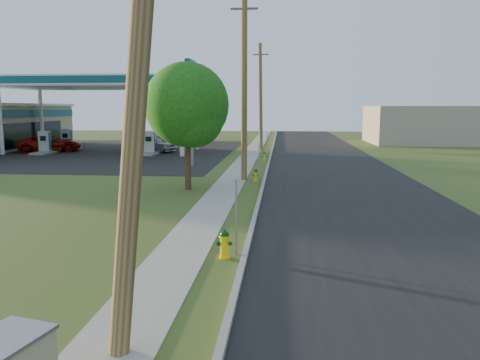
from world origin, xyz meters
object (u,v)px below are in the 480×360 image
Objects in this scene: fuel_pump_nw at (45,145)px; car_silver at (153,143)px; utility_pole_far at (261,97)px; hydrant_near at (224,244)px; fuel_pump_se at (162,142)px; tree_verge at (189,108)px; utility_pole_near at (140,38)px; fuel_pump_ne at (150,146)px; hydrant_mid at (256,176)px; fuel_pump_sw at (67,142)px; tree_lot at (199,95)px; hydrant_far at (264,157)px; car_red at (51,143)px; utility_pole_mid at (244,86)px; price_pylon at (191,82)px.

car_silver is (8.63, 2.23, 0.03)m from fuel_pump_nw.
utility_pole_far is 12.28× the size of hydrant_near.
fuel_pump_se is 21.49m from tree_verge.
utility_pole_far is 10.49m from car_silver.
utility_pole_near is 36.34m from fuel_pump_se.
utility_pole_near is at bearing -141.27° from car_silver.
fuel_pump_nw is 9.00m from fuel_pump_ne.
hydrant_near is 1.11× the size of hydrant_mid.
fuel_pump_sw is (-9.00, 4.00, 0.00)m from fuel_pump_ne.
tree_lot reaches higher than hydrant_far.
car_silver is (-9.27, -2.77, -4.05)m from utility_pole_far.
car_red is at bearing 124.10° from hydrant_near.
car_red is at bearing 141.01° from hydrant_mid.
fuel_pump_se is at bearing -102.23° from tree_lot.
utility_pole_near is 1.19× the size of tree_lot.
fuel_pump_se is 9.66m from car_red.
hydrant_near is (0.58, -13.15, -4.57)m from utility_pole_mid.
utility_pole_far is 13.11m from price_pylon.
tree_verge is (-2.30, 14.79, -0.99)m from utility_pole_near.
utility_pole_mid is at bearing -43.52° from fuel_pump_sw.
price_pylon is 8.85× the size of hydrant_near.
fuel_pump_nw is 0.47× the size of price_pylon.
fuel_pump_sw is 9.00m from fuel_pump_se.
hydrant_mid is at bearing -54.94° from fuel_pump_ne.
fuel_pump_se is at bearing 113.50° from price_pylon.
fuel_pump_sw is (-17.90, 35.00, -4.08)m from utility_pole_near.
hydrant_far is (9.63, -4.06, -0.39)m from fuel_pump_ne.
price_pylon is at bearing 126.67° from hydrant_mid.
hydrant_near is at bearing -90.41° from hydrant_far.
fuel_pump_nw is (-17.90, 13.00, -4.23)m from utility_pole_mid.
fuel_pump_se is at bearing 107.45° from hydrant_near.
utility_pole_mid is at bearing 90.00° from utility_pole_near.
tree_lot is at bearing 105.28° from utility_pole_mid.
utility_pole_far is at bearing 3.20° from fuel_pump_sw.
car_silver is at bearing 110.70° from tree_verge.
tree_lot is at bearing 106.28° from hydrant_mid.
hydrant_near is at bearing -137.72° from car_silver.
car_red reaches higher than hydrant_far.
hydrant_near is at bearing -78.93° from tree_lot.
utility_pole_near is 18.00m from utility_pole_mid.
hydrant_near is (0.58, 4.85, -4.42)m from utility_pole_near.
hydrant_mid is 0.13× the size of car_red.
hydrant_far is at bearing 88.44° from utility_pole_near.
hydrant_near is (9.48, -30.15, -0.34)m from fuel_pump_se.
car_silver reaches higher than hydrant_far.
fuel_pump_ne is (-8.90, 31.00, -4.08)m from utility_pole_near.
fuel_pump_ne is at bearing -90.00° from fuel_pump_se.
price_pylon reaches higher than car_silver.
tree_verge is 29.31m from tree_lot.
fuel_pump_nw is at bearing 125.24° from hydrant_near.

